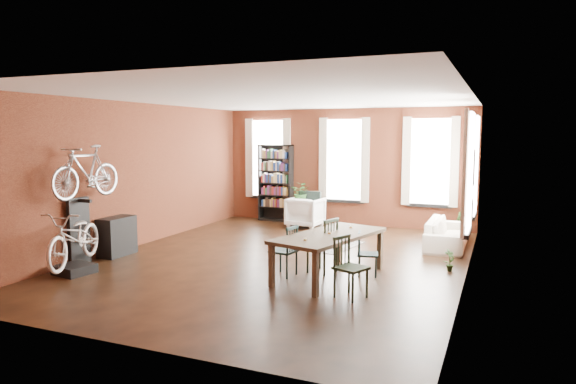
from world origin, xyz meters
The scene contains 19 objects.
room centered at (0.25, 0.62, 2.14)m, with size 9.00×9.04×3.22m.
dining_table centered at (1.29, -0.79, 0.39)m, with size 1.03×2.28×0.78m, color #4F412F.
dining_chair_a centered at (0.51, -0.98, 0.45)m, with size 0.41×0.41×0.89m, color #173233.
dining_chair_b centered at (1.07, -0.52, 0.50)m, with size 0.46×0.46×0.99m, color black.
dining_chair_c centered at (1.95, -1.73, 0.47)m, with size 0.43×0.43×0.94m, color #1D2F1C.
dining_chair_d centered at (1.88, -0.41, 0.39)m, with size 0.36×0.36×0.78m, color #173132.
bookshelf centered at (-2.00, 4.30, 1.10)m, with size 1.00×0.32×2.20m, color black.
white_armchair centered at (-0.84, 3.67, 0.44)m, with size 0.86×0.81×0.89m, color white.
cream_sofa centered at (2.95, 2.60, 0.41)m, with size 2.08×0.61×0.81m, color beige.
striped_rug centered at (0.55, 1.68, 0.01)m, with size 0.95×1.52×0.01m, color black.
bike_trainer centered at (-3.01, -2.33, 0.08)m, with size 0.57×0.57×0.17m, color black.
bike_wall_rack centered at (-3.40, -1.80, 0.65)m, with size 0.16×0.60×1.30m, color black.
console_table centered at (-3.28, -0.90, 0.40)m, with size 0.40×0.80×0.80m, color black.
plant_stand centered at (-1.03, 3.87, 0.30)m, with size 0.30×0.30×0.61m, color black.
plant_by_sofa centered at (3.09, 3.95, 0.15)m, with size 0.36×0.66×0.29m, color #2C5120.
plant_small centered at (3.20, 0.45, 0.07)m, with size 0.21×0.41×0.15m, color #2A4F1F.
bicycle_floor centered at (-3.00, -2.29, 1.11)m, with size 0.66×0.99×1.89m, color beige.
bicycle_hung centered at (-3.15, -1.80, 2.13)m, with size 0.47×1.00×1.66m, color #A5A8AD.
plant_on_stand centered at (-1.05, 3.89, 0.84)m, with size 0.53×0.59×0.46m, color #2C5A24.
Camera 1 is at (4.01, -9.16, 2.50)m, focal length 32.00 mm.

